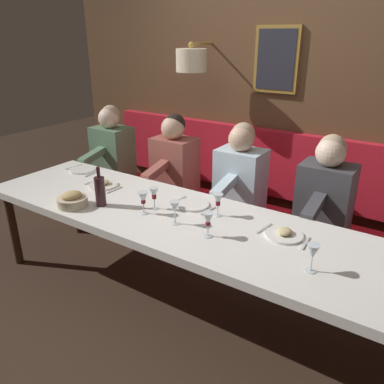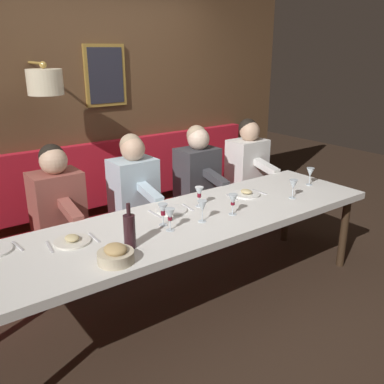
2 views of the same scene
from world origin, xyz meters
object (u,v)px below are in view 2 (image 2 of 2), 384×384
wine_glass_1 (163,210)px  wine_glass_3 (293,185)px  wine_bottle (129,231)px  diner_near (198,167)px  wine_glass_2 (233,200)px  wine_glass_0 (199,193)px  wine_glass_6 (202,207)px  diner_middle (134,180)px  diner_far (57,196)px  wine_glass_4 (170,215)px  dining_table (187,225)px  bread_bowl (116,255)px  diner_nearest (248,157)px  wine_glass_5 (310,173)px

wine_glass_1 → wine_glass_3: bearing=-97.9°
wine_glass_3 → wine_bottle: wine_bottle is taller
diner_near → wine_glass_3: size_ratio=4.82×
wine_glass_2 → wine_glass_3: bearing=-92.1°
wine_glass_1 → wine_glass_0: bearing=-71.1°
wine_glass_1 → wine_glass_6: (-0.12, -0.27, 0.00)m
diner_middle → diner_far: (0.00, 0.71, 0.00)m
diner_far → wine_glass_4: (-0.99, -0.45, 0.04)m
diner_middle → wine_glass_3: 1.42m
dining_table → wine_glass_6: size_ratio=19.92×
wine_glass_6 → wine_glass_2: bearing=-95.5°
dining_table → diner_middle: bearing=-2.2°
wine_glass_0 → wine_glass_4: size_ratio=1.00×
diner_near → bread_bowl: bearing=128.1°
diner_nearest → wine_glass_2: size_ratio=4.82×
diner_near → bread_bowl: 1.92m
diner_far → wine_glass_5: diner_far is taller
wine_glass_1 → wine_glass_5: (-0.01, -1.62, 0.00)m
dining_table → wine_bottle: 0.63m
diner_nearest → bread_bowl: diner_nearest is taller
diner_nearest → wine_glass_1: bearing=117.7°
diner_middle → dining_table: bearing=177.8°
diner_middle → wine_bottle: (-1.06, 0.61, 0.04)m
dining_table → wine_glass_5: (-0.01, -1.40, 0.17)m
diner_near → wine_glass_3: diner_near is taller
diner_nearest → wine_glass_5: diner_nearest is taller
diner_near → wine_glass_0: 0.91m
wine_glass_4 → wine_glass_5: bearing=-86.6°
bread_bowl → diner_far: bearing=-3.2°
wine_bottle → bread_bowl: wine_bottle is taller
wine_glass_2 → wine_glass_4: same height
wine_glass_1 → wine_glass_4: (-0.11, 0.01, 0.00)m
wine_glass_1 → wine_glass_4: same height
diner_near → wine_glass_5: (-0.89, -0.64, 0.04)m
diner_middle → diner_far: bearing=90.0°
wine_glass_1 → wine_bottle: wine_bottle is taller
wine_bottle → bread_bowl: 0.22m
wine_glass_5 → wine_bottle: 1.99m
diner_middle → bread_bowl: 1.42m
wine_glass_0 → wine_bottle: size_ratio=0.55×
wine_glass_5 → wine_glass_6: (-0.10, 1.35, 0.00)m
diner_near → wine_bottle: diner_near is taller
wine_glass_0 → wine_glass_1: same height
wine_glass_2 → wine_glass_1: bearing=75.3°
wine_glass_4 → wine_glass_6: 0.28m
diner_far → diner_nearest: bearing=-90.0°
diner_nearest → wine_glass_4: diner_nearest is taller
wine_glass_0 → bread_bowl: bearing=115.0°
diner_middle → wine_glass_1: 0.92m
wine_glass_6 → diner_near: bearing=-35.6°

